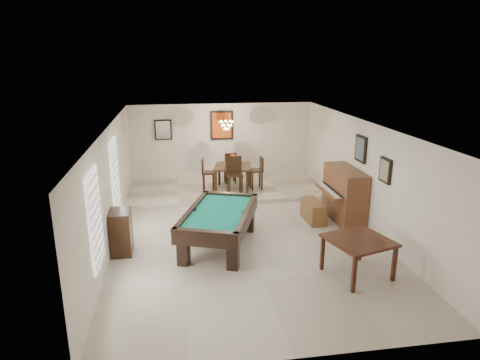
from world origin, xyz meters
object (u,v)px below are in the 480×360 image
object	(u,v)px
piano_bench	(313,211)
dining_table	(233,176)
upright_piano	(338,195)
dining_chair_west	(208,175)
flower_vase	(233,158)
chandelier	(226,122)
dining_chair_south	(235,178)
dining_chair_north	(230,167)
dining_chair_east	(256,173)
pool_table	(219,229)
apothecary_chest	(121,232)
square_table	(357,257)

from	to	relation	value
piano_bench	dining_table	bearing A→B (deg)	123.88
upright_piano	dining_chair_west	world-z (taller)	upright_piano
piano_bench	flower_vase	xyz separation A→B (m)	(-1.72, 2.56, 0.87)
dining_table	chandelier	distance (m)	1.65
piano_bench	chandelier	bearing A→B (deg)	124.79
dining_table	dining_chair_south	world-z (taller)	dining_chair_south
dining_chair_south	dining_chair_north	world-z (taller)	dining_chair_south
dining_chair_north	chandelier	world-z (taller)	chandelier
dining_chair_east	flower_vase	bearing A→B (deg)	-93.36
dining_table	dining_chair_south	bearing A→B (deg)	-93.46
upright_piano	flower_vase	size ratio (longest dim) A/B	6.42
upright_piano	dining_chair_north	distance (m)	4.13
pool_table	apothecary_chest	world-z (taller)	apothecary_chest
dining_table	dining_chair_north	world-z (taller)	dining_chair_north
pool_table	chandelier	distance (m)	4.30
apothecary_chest	dining_table	bearing A→B (deg)	51.75
apothecary_chest	upright_piano	bearing A→B (deg)	11.72
square_table	dining_table	size ratio (longest dim) A/B	1.02
dining_chair_north	dining_chair_west	xyz separation A→B (m)	(-0.77, -0.81, -0.01)
apothecary_chest	dining_table	world-z (taller)	dining_table
piano_bench	apothecary_chest	xyz separation A→B (m)	(-4.65, -1.15, 0.22)
square_table	apothecary_chest	distance (m)	4.90
dining_chair_south	dining_chair_east	distance (m)	1.09
apothecary_chest	dining_chair_east	distance (m)	5.19
pool_table	dining_chair_east	xyz separation A→B (m)	(1.55, 3.69, 0.21)
square_table	dining_chair_south	distance (m)	4.95
dining_table	dining_chair_north	bearing A→B (deg)	88.34
square_table	chandelier	xyz separation A→B (m)	(-1.83, 5.55, 1.82)
upright_piano	chandelier	world-z (taller)	chandelier
dining_chair_north	dining_chair_west	world-z (taller)	dining_chair_north
pool_table	piano_bench	size ratio (longest dim) A/B	2.62
dining_chair_north	dining_chair_west	distance (m)	1.11
piano_bench	dining_chair_east	world-z (taller)	dining_chair_east
apothecary_chest	dining_chair_south	size ratio (longest dim) A/B	0.80
dining_chair_south	chandelier	size ratio (longest dim) A/B	2.00
square_table	apothecary_chest	size ratio (longest dim) A/B	1.14
dining_table	pool_table	bearing A→B (deg)	-102.49
upright_piano	chandelier	xyz separation A→B (m)	(-2.52, 2.76, 1.52)
flower_vase	pool_table	bearing A→B (deg)	-102.49
upright_piano	dining_chair_north	xyz separation A→B (m)	(-2.34, 3.41, -0.05)
pool_table	dining_chair_south	bearing A→B (deg)	94.69
square_table	dining_chair_west	bearing A→B (deg)	114.10
dining_chair_east	chandelier	world-z (taller)	chandelier
apothecary_chest	dining_chair_west	bearing A→B (deg)	59.43
flower_vase	dining_chair_south	bearing A→B (deg)	-93.46
square_table	pool_table	bearing A→B (deg)	145.69
upright_piano	dining_chair_east	world-z (taller)	upright_piano
pool_table	flower_vase	bearing A→B (deg)	97.03
square_table	dining_chair_west	distance (m)	5.92
pool_table	piano_bench	distance (m)	2.79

